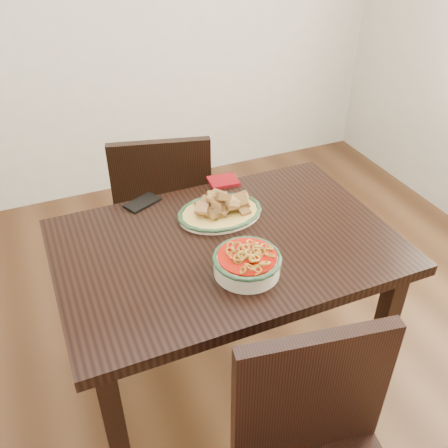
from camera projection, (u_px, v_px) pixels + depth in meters
name	position (u px, v px, depth m)	size (l,w,h in m)	color
floor	(233.00, 375.00, 2.15)	(3.50, 3.50, 0.00)	#3C2413
dining_table	(226.00, 266.00, 1.75)	(1.14, 0.76, 0.75)	black
chair_far	(163.00, 208.00, 2.31)	(0.51, 0.51, 0.89)	black
fish_plate	(220.00, 205.00, 1.79)	(0.31, 0.24, 0.11)	#EFE5CA
noodle_bowl	(247.00, 261.00, 1.53)	(0.22, 0.22, 0.08)	beige
smartphone	(142.00, 203.00, 1.88)	(0.13, 0.07, 0.01)	black
napkin	(223.00, 181.00, 2.00)	(0.12, 0.10, 0.01)	maroon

